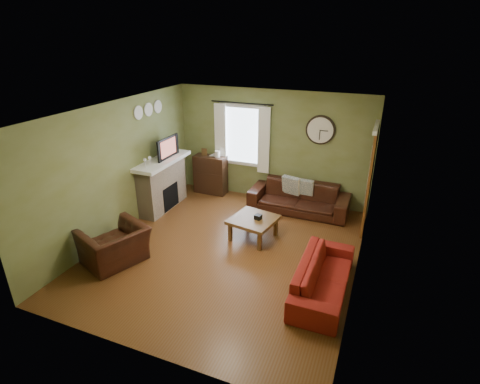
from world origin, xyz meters
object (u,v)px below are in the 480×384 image
at_px(bookshelf, 211,175).
at_px(coffee_table, 253,228).
at_px(sofa_red, 323,277).
at_px(sofa_brown, 299,198).
at_px(armchair, 114,246).

bearing_deg(bookshelf, coffee_table, -44.29).
distance_m(sofa_red, coffee_table, 1.94).
bearing_deg(sofa_red, bookshelf, 49.42).
relative_size(sofa_brown, coffee_table, 2.69).
height_order(bookshelf, sofa_brown, bookshelf).
relative_size(sofa_red, coffee_table, 2.29).
xyz_separation_m(armchair, coffee_table, (1.96, 1.69, -0.12)).
xyz_separation_m(bookshelf, coffee_table, (1.77, -1.73, -0.26)).
height_order(armchair, coffee_table, armchair).
height_order(sofa_red, coffee_table, sofa_red).
height_order(sofa_brown, coffee_table, sofa_brown).
bearing_deg(sofa_brown, bookshelf, 174.98).
distance_m(sofa_brown, coffee_table, 1.62).
relative_size(bookshelf, armchair, 0.93).
xyz_separation_m(sofa_brown, coffee_table, (-0.53, -1.53, -0.10)).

